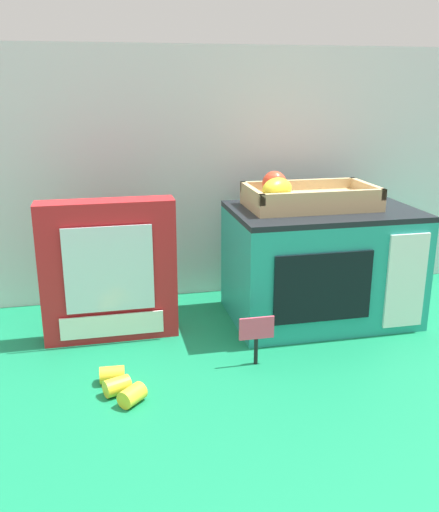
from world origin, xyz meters
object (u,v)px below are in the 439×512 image
object	(u,v)px
price_sign	(256,333)
loose_toy_banana	(120,385)
toy_microwave	(321,264)
food_groups_crate	(304,197)
cookie_set_box	(109,271)

from	to	relation	value
price_sign	loose_toy_banana	distance (m)	0.28
toy_microwave	loose_toy_banana	xyz separation A→B (m)	(-0.48, -0.25, -0.11)
price_sign	loose_toy_banana	size ratio (longest dim) A/B	0.80
food_groups_crate	loose_toy_banana	distance (m)	0.58
cookie_set_box	price_sign	world-z (taller)	cookie_set_box
price_sign	cookie_set_box	bearing A→B (deg)	145.10
cookie_set_box	price_sign	xyz separation A→B (m)	(0.27, -0.19, -0.08)
food_groups_crate	price_sign	world-z (taller)	food_groups_crate
cookie_set_box	loose_toy_banana	xyz separation A→B (m)	(0.00, -0.24, -0.14)
food_groups_crate	toy_microwave	bearing A→B (deg)	-21.01
food_groups_crate	cookie_set_box	bearing A→B (deg)	-176.57
loose_toy_banana	cookie_set_box	bearing A→B (deg)	91.11
food_groups_crate	loose_toy_banana	bearing A→B (deg)	-148.28
food_groups_crate	cookie_set_box	xyz separation A→B (m)	(-0.44, -0.03, -0.14)
price_sign	loose_toy_banana	world-z (taller)	price_sign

